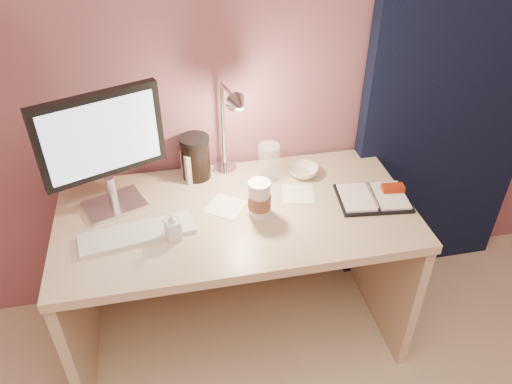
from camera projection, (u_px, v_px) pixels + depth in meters
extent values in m
plane|color=#90535C|center=(217.00, 50.00, 1.95)|extent=(3.50, 0.00, 3.50)
cube|color=black|center=(460.00, 71.00, 2.16)|extent=(0.85, 0.08, 2.20)
cube|color=tan|center=(236.00, 215.00, 1.98)|extent=(1.40, 0.70, 0.04)
cube|color=tan|center=(78.00, 304.00, 2.08)|extent=(0.04, 0.66, 0.69)
cube|color=tan|center=(383.00, 258.00, 2.30)|extent=(0.04, 0.66, 0.69)
cube|color=tan|center=(226.00, 223.00, 2.42)|extent=(1.32, 0.03, 0.55)
cube|color=silver|center=(115.00, 205.00, 1.99)|extent=(0.27, 0.23, 0.02)
cylinder|color=silver|center=(112.00, 191.00, 1.95)|extent=(0.04, 0.04, 0.12)
cube|color=black|center=(100.00, 135.00, 1.80)|extent=(0.44, 0.20, 0.33)
cube|color=#BBD5FE|center=(96.00, 139.00, 1.78)|extent=(0.38, 0.15, 0.28)
cube|color=white|center=(137.00, 234.00, 1.84)|extent=(0.44, 0.19, 0.02)
cube|color=black|center=(373.00, 198.00, 2.03)|extent=(0.30, 0.24, 0.01)
cube|color=white|center=(356.00, 197.00, 2.02)|extent=(0.14, 0.20, 0.01)
cube|color=white|center=(390.00, 195.00, 2.03)|extent=(0.14, 0.20, 0.01)
cube|color=#9F2A0D|center=(393.00, 188.00, 2.04)|extent=(0.09, 0.05, 0.02)
cube|color=white|center=(298.00, 194.00, 2.06)|extent=(0.15, 0.15, 0.00)
cube|color=white|center=(226.00, 207.00, 1.99)|extent=(0.19, 0.19, 0.00)
cylinder|color=white|center=(259.00, 199.00, 1.92)|extent=(0.08, 0.08, 0.13)
cylinder|color=brown|center=(259.00, 201.00, 1.93)|extent=(0.09, 0.09, 0.06)
cylinder|color=white|center=(259.00, 184.00, 1.88)|extent=(0.09, 0.09, 0.01)
cylinder|color=white|center=(269.00, 162.00, 2.11)|extent=(0.09, 0.09, 0.16)
imported|color=silver|center=(303.00, 171.00, 2.16)|extent=(0.17, 0.17, 0.04)
imported|color=white|center=(173.00, 226.00, 1.81)|extent=(0.06, 0.06, 0.12)
cylinder|color=black|center=(196.00, 159.00, 2.11)|extent=(0.12, 0.12, 0.17)
cube|color=silver|center=(194.00, 165.00, 2.11)|extent=(0.11, 0.09, 0.13)
cylinder|color=silver|center=(225.00, 169.00, 2.20)|extent=(0.10, 0.10, 0.02)
cylinder|color=silver|center=(223.00, 128.00, 2.08)|extent=(0.02, 0.02, 0.38)
cone|color=silver|center=(218.00, 107.00, 1.82)|extent=(0.09, 0.08, 0.08)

